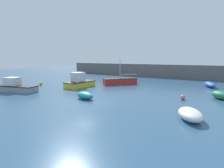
# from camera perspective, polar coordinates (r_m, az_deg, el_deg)

# --- Properties ---
(ground_plane) EXTENTS (120.00, 120.00, 0.20)m
(ground_plane) POSITION_cam_1_polar(r_m,az_deg,el_deg) (18.04, -8.64, -5.79)
(ground_plane) COLOR #2D5170
(harbor_breakwater) EXTENTS (49.91, 2.72, 2.89)m
(harbor_breakwater) POSITION_cam_1_polar(r_m,az_deg,el_deg) (41.42, 15.95, 4.21)
(harbor_breakwater) COLOR #66605B
(harbor_breakwater) RESTS_ON ground_plane
(rowboat_blue_near) EXTENTS (2.51, 3.10, 0.80)m
(rowboat_blue_near) POSITION_cam_1_polar(r_m,az_deg,el_deg) (13.64, 24.16, -8.99)
(rowboat_blue_near) COLOR white
(rowboat_blue_near) RESTS_ON ground_plane
(fishing_dinghy_green) EXTENTS (2.42, 1.52, 0.77)m
(fishing_dinghy_green) POSITION_cam_1_polar(r_m,az_deg,el_deg) (18.77, -8.77, -3.70)
(fishing_dinghy_green) COLOR teal
(fishing_dinghy_green) RESTS_ON ground_plane
(sailboat_twin_hulled) EXTENTS (5.02, 5.41, 4.23)m
(sailboat_twin_hulled) POSITION_cam_1_polar(r_m,az_deg,el_deg) (28.98, 2.60, 0.95)
(sailboat_twin_hulled) COLOR red
(sailboat_twin_hulled) RESTS_ON ground_plane
(motorboat_grey_hull) EXTENTS (6.13, 3.30, 1.84)m
(motorboat_grey_hull) POSITION_cam_1_polar(r_m,az_deg,el_deg) (25.95, -29.18, -0.79)
(motorboat_grey_hull) COLOR gray
(motorboat_grey_hull) RESTS_ON ground_plane
(motorboat_with_cabin) EXTENTS (2.38, 4.77, 2.23)m
(motorboat_with_cabin) POSITION_cam_1_polar(r_m,az_deg,el_deg) (26.40, -10.60, 0.60)
(motorboat_with_cabin) COLOR yellow
(motorboat_with_cabin) RESTS_ON ground_plane
(rowboat_white_midwater) EXTENTS (2.31, 3.54, 0.80)m
(rowboat_white_midwater) POSITION_cam_1_polar(r_m,az_deg,el_deg) (29.88, 29.33, -0.13)
(rowboat_white_midwater) COLOR #2D56B7
(rowboat_white_midwater) RESTS_ON ground_plane
(dinghy_near_pier) EXTENTS (2.25, 2.30, 0.85)m
(dinghy_near_pier) POSITION_cam_1_polar(r_m,az_deg,el_deg) (21.77, 31.80, -3.10)
(dinghy_near_pier) COLOR #287A4C
(dinghy_near_pier) RESTS_ON ground_plane
(mooring_buoy_pink) EXTENTS (0.50, 0.50, 0.50)m
(mooring_buoy_pink) POSITION_cam_1_polar(r_m,az_deg,el_deg) (19.79, 22.12, -4.01)
(mooring_buoy_pink) COLOR #EA668C
(mooring_buoy_pink) RESTS_ON ground_plane
(mooring_buoy_yellow) EXTENTS (0.54, 0.54, 0.54)m
(mooring_buoy_yellow) POSITION_cam_1_polar(r_m,az_deg,el_deg) (30.25, -22.19, 0.18)
(mooring_buoy_yellow) COLOR yellow
(mooring_buoy_yellow) RESTS_ON ground_plane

